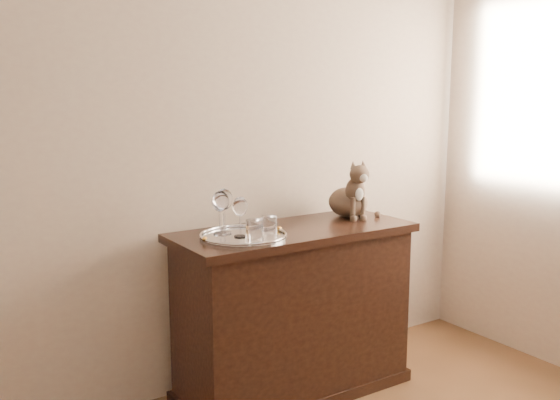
% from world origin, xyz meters
% --- Properties ---
extents(wall_back, '(4.00, 0.10, 2.70)m').
position_xyz_m(wall_back, '(0.00, 2.25, 1.35)').
color(wall_back, tan).
rests_on(wall_back, ground).
extents(sideboard, '(1.20, 0.50, 0.85)m').
position_xyz_m(sideboard, '(0.60, 1.94, 0.42)').
color(sideboard, black).
rests_on(sideboard, ground).
extents(tray, '(0.40, 0.40, 0.01)m').
position_xyz_m(tray, '(0.30, 1.91, 0.85)').
color(tray, silver).
rests_on(tray, sideboard).
extents(wine_glass_a, '(0.08, 0.08, 0.20)m').
position_xyz_m(wine_glass_a, '(0.23, 2.00, 0.96)').
color(wine_glass_a, silver).
rests_on(wine_glass_a, tray).
extents(wine_glass_b, '(0.08, 0.08, 0.21)m').
position_xyz_m(wine_glass_b, '(0.25, 2.00, 0.96)').
color(wine_glass_b, silver).
rests_on(wine_glass_b, tray).
extents(wine_glass_d, '(0.07, 0.07, 0.18)m').
position_xyz_m(wine_glass_d, '(0.28, 1.90, 0.95)').
color(wine_glass_d, silver).
rests_on(wine_glass_d, tray).
extents(tumbler_b, '(0.08, 0.08, 0.09)m').
position_xyz_m(tumbler_b, '(0.31, 1.82, 0.90)').
color(tumbler_b, silver).
rests_on(tumbler_b, tray).
extents(tumbler_c, '(0.07, 0.07, 0.08)m').
position_xyz_m(tumbler_c, '(0.43, 1.89, 0.90)').
color(tumbler_c, white).
rests_on(tumbler_c, tray).
extents(cat, '(0.36, 0.34, 0.31)m').
position_xyz_m(cat, '(1.01, 2.03, 1.00)').
color(cat, '#4D3F2E').
rests_on(cat, sideboard).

